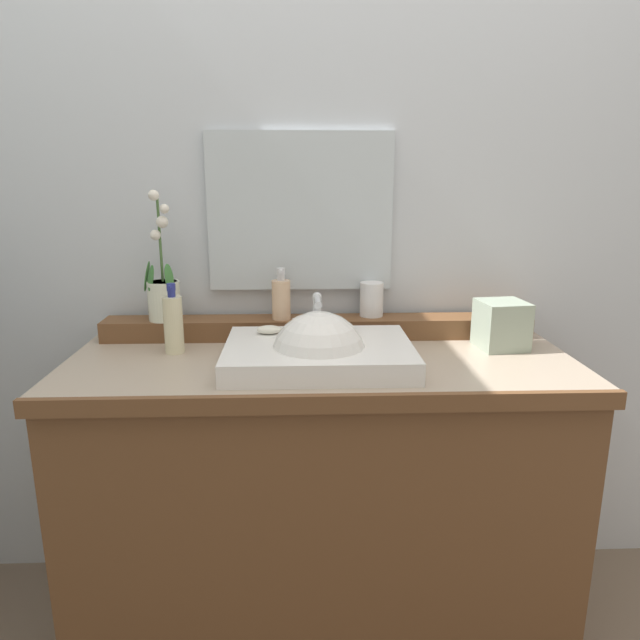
{
  "coord_description": "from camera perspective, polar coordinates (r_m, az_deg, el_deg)",
  "views": [
    {
      "loc": [
        -0.06,
        -1.51,
        1.35
      ],
      "look_at": [
        -0.0,
        -0.02,
        0.97
      ],
      "focal_mm": 32.12,
      "sensor_mm": 36.0,
      "label": 1
    }
  ],
  "objects": [
    {
      "name": "wall_back",
      "position": [
        1.91,
        -0.37,
        12.63
      ],
      "size": [
        3.1,
        0.2,
        2.58
      ],
      "primitive_type": "cube",
      "color": "silver",
      "rests_on": "ground"
    },
    {
      "name": "sink_basin",
      "position": [
        1.53,
        -0.12,
        -3.69
      ],
      "size": [
        0.5,
        0.37,
        0.28
      ],
      "color": "white",
      "rests_on": "vanity_cabinet"
    },
    {
      "name": "soap_bar",
      "position": [
        1.62,
        -5.11,
        -0.96
      ],
      "size": [
        0.07,
        0.04,
        0.02
      ],
      "primitive_type": "ellipsoid",
      "color": "silver",
      "rests_on": "sink_basin"
    },
    {
      "name": "potted_plant",
      "position": [
        1.8,
        -15.35,
        2.83
      ],
      "size": [
        0.11,
        0.1,
        0.39
      ],
      "color": "silver",
      "rests_on": "back_ledge"
    },
    {
      "name": "mirror",
      "position": [
        1.8,
        -1.98,
        10.68
      ],
      "size": [
        0.57,
        0.02,
        0.48
      ],
      "primitive_type": "cube",
      "color": "silver"
    },
    {
      "name": "back_ledge",
      "position": [
        1.79,
        -0.17,
        -0.73
      ],
      "size": [
        1.33,
        0.11,
        0.06
      ],
      "primitive_type": "cube",
      "color": "brown",
      "rests_on": "vanity_cabinet"
    },
    {
      "name": "tumbler_cup",
      "position": [
        1.8,
        5.16,
        2.07
      ],
      "size": [
        0.07,
        0.07,
        0.11
      ],
      "primitive_type": "cylinder",
      "color": "silver",
      "rests_on": "back_ledge"
    },
    {
      "name": "tissue_box",
      "position": [
        1.75,
        17.62,
        -0.45
      ],
      "size": [
        0.14,
        0.14,
        0.14
      ],
      "primitive_type": "cube",
      "rotation": [
        0.0,
        0.0,
        0.12
      ],
      "color": "#92A18D",
      "rests_on": "vanity_cabinet"
    },
    {
      "name": "soap_dispenser",
      "position": [
        1.76,
        -3.89,
        2.18
      ],
      "size": [
        0.06,
        0.06,
        0.16
      ],
      "color": "#DDB28C",
      "rests_on": "back_ledge"
    },
    {
      "name": "lotion_bottle",
      "position": [
        1.67,
        -14.4,
        -0.32
      ],
      "size": [
        0.05,
        0.06,
        0.2
      ],
      "color": "beige",
      "rests_on": "vanity_cabinet"
    },
    {
      "name": "vanity_cabinet",
      "position": [
        1.77,
        0.09,
        -17.0
      ],
      "size": [
        1.41,
        0.58,
        0.86
      ],
      "color": "brown",
      "rests_on": "ground"
    },
    {
      "name": "floor",
      "position": [
        2.06,
        0.09,
        -28.43
      ],
      "size": [
        3.1,
        3.74,
        0.1
      ],
      "primitive_type": "cube",
      "color": "#746250",
      "rests_on": "ground"
    }
  ]
}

